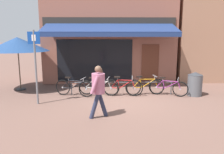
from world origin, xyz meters
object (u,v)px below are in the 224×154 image
bicycle_silver (98,87)px  bicycle_red (123,87)px  litter_bin (195,84)px  bicycle_black (74,88)px  bicycle_purple (168,88)px  pedestrian_adult (98,86)px  cafe_parasol (17,44)px  bicycle_orange (145,86)px  parking_sign (35,60)px

bicycle_silver → bicycle_red: size_ratio=1.02×
litter_bin → bicycle_silver: bearing=178.1°
bicycle_red → bicycle_silver: bearing=179.3°
bicycle_red → bicycle_black: bearing=-173.9°
bicycle_purple → pedestrian_adult: size_ratio=0.94×
bicycle_purple → litter_bin: (1.15, -0.00, 0.16)m
bicycle_black → cafe_parasol: 3.44m
bicycle_silver → pedestrian_adult: (0.11, -2.60, 0.64)m
bicycle_black → bicycle_purple: bicycle_black is taller
cafe_parasol → bicycle_silver: bearing=-15.9°
bicycle_black → pedestrian_adult: size_ratio=1.03×
bicycle_orange → parking_sign: parking_sign is taller
bicycle_silver → cafe_parasol: bearing=176.5°
bicycle_silver → parking_sign: size_ratio=0.63×
bicycle_silver → bicycle_orange: (2.04, 0.03, 0.02)m
bicycle_purple → cafe_parasol: cafe_parasol is taller
bicycle_purple → litter_bin: litter_bin is taller
pedestrian_adult → cafe_parasol: 5.42m
bicycle_black → bicycle_purple: 4.00m
bicycle_red → parking_sign: bearing=-155.4°
bicycle_silver → pedestrian_adult: pedestrian_adult is taller
bicycle_orange → cafe_parasol: cafe_parasol is taller
bicycle_black → pedestrian_adult: bearing=-47.9°
bicycle_silver → litter_bin: litter_bin is taller
bicycle_black → bicycle_silver: size_ratio=0.98×
bicycle_orange → bicycle_red: bearing=-178.8°
bicycle_orange → bicycle_purple: bicycle_orange is taller
bicycle_orange → parking_sign: size_ratio=0.65×
bicycle_purple → bicycle_orange: bearing=-167.4°
bicycle_orange → litter_bin: bearing=-13.1°
bicycle_red → bicycle_purple: bicycle_red is taller
cafe_parasol → bicycle_red: bearing=-14.1°
bicycle_silver → bicycle_red: bicycle_red is taller
bicycle_black → bicycle_silver: bearing=24.1°
bicycle_black → parking_sign: parking_sign is taller
bicycle_black → bicycle_orange: (3.05, 0.14, 0.01)m
bicycle_silver → pedestrian_adult: bearing=-75.3°
bicycle_orange → cafe_parasol: 6.11m
bicycle_black → parking_sign: (-1.21, -1.08, 1.29)m
pedestrian_adult → cafe_parasol: bearing=138.1°
bicycle_red → cafe_parasol: cafe_parasol is taller
bicycle_silver → bicycle_orange: bearing=13.1°
bicycle_black → litter_bin: bearing=17.5°
bicycle_black → cafe_parasol: cafe_parasol is taller
bicycle_purple → bicycle_black: bearing=-157.8°
bicycle_black → bicycle_purple: bearing=17.5°
bicycle_black → bicycle_silver: bicycle_black is taller
bicycle_silver → bicycle_purple: size_ratio=1.11×
bicycle_silver → pedestrian_adult: 2.68m
pedestrian_adult → litter_bin: bearing=33.2°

